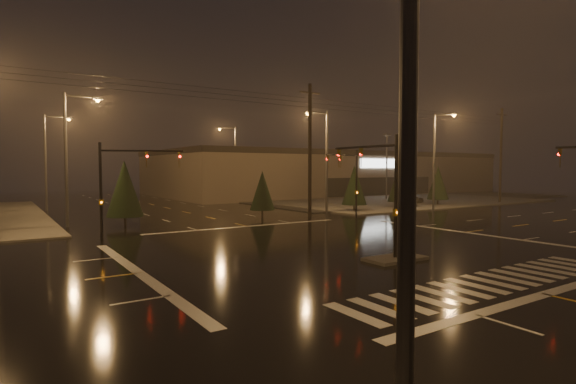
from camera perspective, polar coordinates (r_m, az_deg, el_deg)
ground at (r=25.21m, az=6.78°, el=-7.05°), size 140.00×140.00×0.00m
sidewalk_ne at (r=67.33m, az=9.95°, el=-0.73°), size 36.00×36.00×0.12m
median_island at (r=22.33m, az=13.46°, el=-8.22°), size 3.00×1.60×0.15m
crosswalk at (r=19.35m, az=24.47°, el=-10.37°), size 15.00×2.60×0.01m
stop_bar_near at (r=18.39m, az=29.84°, el=-11.19°), size 16.00×0.50×0.01m
stop_bar_far at (r=34.27m, az=-5.15°, el=-4.36°), size 16.00×0.50×0.01m
parking_lot at (r=69.47m, az=14.09°, el=-0.68°), size 50.00×24.00×0.08m
retail_building at (r=82.60m, az=4.91°, el=2.61°), size 60.20×28.30×7.20m
signal_mast_median at (r=22.57m, az=11.86°, el=1.32°), size 0.25×4.59×6.00m
signal_mast_ne at (r=38.70m, az=7.95°, el=2.09°), size 4.84×1.86×6.00m
signal_mast_nw at (r=29.86m, az=-20.69°, el=1.66°), size 4.84×1.86×6.00m
streetlight_0 at (r=6.40m, az=17.07°, el=15.65°), size 2.77×0.32×10.00m
streetlight_1 at (r=37.34m, az=-25.92°, el=4.87°), size 2.77×0.32×10.00m
streetlight_2 at (r=53.24m, az=-28.12°, el=4.17°), size 2.77×0.32×10.00m
streetlight_3 at (r=44.32m, az=4.61°, el=4.82°), size 2.77×0.32×10.00m
streetlight_4 at (r=61.36m, az=-6.95°, el=4.30°), size 2.77×0.32×10.00m
streetlight_6 at (r=48.53m, az=18.36°, el=4.52°), size 0.32×2.77×10.00m
utility_pole_1 at (r=40.83m, az=2.79°, el=5.44°), size 2.20×0.32×12.00m
utility_pole_2 at (r=63.28m, az=25.42°, el=4.29°), size 2.20×0.32×12.00m
conifer_0 at (r=46.38m, az=8.42°, el=0.88°), size 2.56×2.56×4.70m
conifer_1 at (r=51.56m, az=14.01°, el=1.17°), size 2.71×2.71×4.94m
conifer_2 at (r=56.42m, az=18.50°, el=1.11°), size 2.54×2.54×4.67m
conifer_3 at (r=36.61m, az=-20.03°, el=0.42°), size 2.76×2.76×5.02m
conifer_4 at (r=39.96m, az=-3.28°, el=0.20°), size 2.23×2.23×4.18m
car_parked at (r=59.07m, az=14.94°, el=-0.70°), size 2.73×4.27×1.35m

